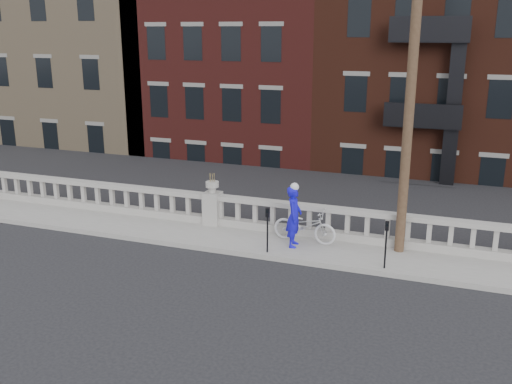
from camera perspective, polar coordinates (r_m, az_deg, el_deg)
ground at (r=16.17m, az=-10.11°, el=-7.94°), size 120.00×120.00×0.00m
sidewalk at (r=18.59m, az=-5.51°, el=-4.28°), size 32.00×2.20×0.15m
balustrade at (r=19.22m, az=-4.34°, el=-1.78°), size 28.00×0.34×1.03m
planter_pedestal at (r=19.16m, az=-4.35°, el=-1.24°), size 0.55×0.55×1.76m
lower_level at (r=36.63m, az=8.97°, el=9.73°), size 80.00×44.00×20.80m
utility_pole at (r=16.40m, az=15.30°, el=11.06°), size 1.60×0.28×10.00m
parking_meter_b at (r=16.62m, az=1.15°, el=-3.32°), size 0.10×0.09×1.36m
parking_meter_c at (r=15.91m, az=12.89°, el=-4.63°), size 0.10×0.09×1.36m
bicycle at (r=17.61m, az=4.90°, el=-3.36°), size 2.04×0.82×1.05m
cyclist at (r=17.11m, az=3.82°, el=-2.46°), size 0.52×0.73×1.87m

